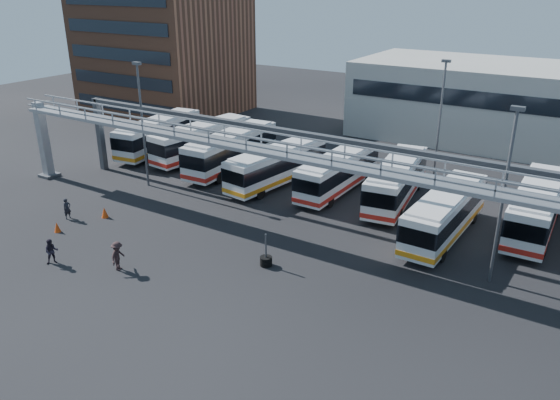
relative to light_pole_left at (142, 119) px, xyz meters
The scene contains 20 objects.
ground 18.78m from the light_pole_left, 26.57° to the right, with size 140.00×140.00×0.00m, color black.
gantry 16.14m from the light_pole_left, ahead, with size 51.40×5.15×7.10m.
apartment_building 28.52m from the light_pole_left, 129.29° to the left, with size 18.00×15.00×16.00m, color brown.
light_pole_left is the anchor object (origin of this frame).
light_pole_mid 28.02m from the light_pole_left, ahead, with size 0.70×0.35×10.21m.
light_pole_back 24.41m from the light_pole_left, 34.99° to the left, with size 0.70×0.35×10.21m.
bus_0 10.33m from the light_pole_left, 127.48° to the left, with size 4.00×11.41×3.39m.
bus_1 9.12m from the light_pole_left, 95.65° to the left, with size 3.91×11.41×3.40m.
bus_2 8.78m from the light_pole_left, 63.57° to the left, with size 3.07×11.54×3.48m.
bus_3 11.55m from the light_pole_left, 33.01° to the left, with size 3.85×10.84×3.22m.
bus_4 16.38m from the light_pole_left, 26.86° to the left, with size 2.60×10.47×3.17m.
bus_5 20.79m from the light_pole_left, 21.50° to the left, with size 3.91×11.11×3.30m.
bus_6 24.53m from the light_pole_left, ahead, with size 2.83×10.74×3.24m.
bus_7 30.19m from the light_pole_left, 14.46° to the left, with size 2.74×11.17×3.38m.
pedestrian_a 9.48m from the light_pole_left, 90.08° to the right, with size 0.57×0.37×1.57m, color black.
pedestrian_b 14.70m from the light_pole_left, 69.75° to the right, with size 0.79×0.62×1.63m, color #241D29.
pedestrian_c 15.20m from the light_pole_left, 52.26° to the right, with size 1.19×0.68×1.84m, color #2F1F20.
cone_left 11.38m from the light_pole_left, 83.00° to the right, with size 0.44×0.44×0.71m, color #D33E0B.
cone_right 8.69m from the light_pole_left, 72.30° to the right, with size 0.50×0.50×0.79m, color #D33E0B.
tire_stack 18.05m from the light_pole_left, 21.49° to the right, with size 0.75×0.75×2.13m.
Camera 1 is at (16.23, -22.68, 16.28)m, focal length 35.00 mm.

